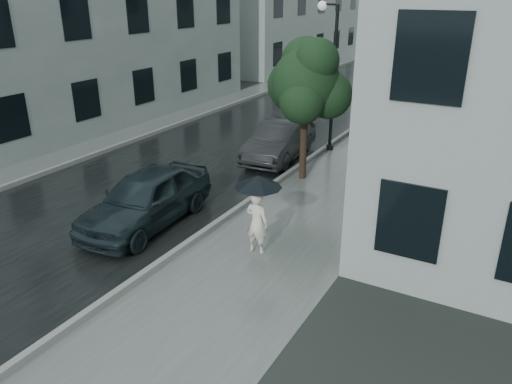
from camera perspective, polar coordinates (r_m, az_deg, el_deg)
The scene contains 14 objects.
ground at distance 10.49m, azimuth -3.97°, elevation -10.50°, with size 120.00×120.00×0.00m, color black.
sidewalk at distance 20.67m, azimuth 15.10°, elevation 5.67°, with size 3.50×60.00×0.01m, color slate.
kerb_near at distance 21.14m, azimuth 10.33°, elevation 6.65°, with size 0.15×60.00×0.15m, color slate.
asphalt_road at distance 22.48m, azimuth 1.83°, elevation 7.75°, with size 6.85×60.00×0.00m, color black.
kerb_far at distance 24.22m, azimuth -5.62°, elevation 8.91°, with size 0.15×60.00×0.15m, color slate.
sidewalk_far at distance 24.76m, azimuth -7.40°, elevation 8.96°, with size 1.70×60.00×0.01m, color #4C5451.
building_far_a at distance 24.18m, azimuth -22.67°, elevation 18.59°, with size 7.02×20.00×9.50m.
building_far_b at distance 41.77m, azimuth 2.78°, elevation 20.08°, with size 7.02×18.00×8.00m.
pedestrian at distance 11.30m, azimuth 0.09°, elevation -3.49°, with size 0.54×0.36×1.49m, color silver.
umbrella at distance 10.92m, azimuth 0.26°, elevation 1.23°, with size 1.20×1.20×1.00m.
street_tree at distance 15.37m, azimuth 5.84°, elevation 12.38°, with size 2.72×2.47×4.38m.
lamp_post at distance 18.45m, azimuth 8.46°, elevation 13.80°, with size 0.85×0.33×5.25m.
car_near at distance 12.97m, azimuth -12.44°, elevation -0.67°, with size 1.68×4.19×1.43m, color black.
car_far at distance 17.71m, azimuth 2.74°, elevation 5.94°, with size 1.41×4.05×1.33m, color black.
Camera 1 is at (4.91, -7.32, 5.69)m, focal length 35.00 mm.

